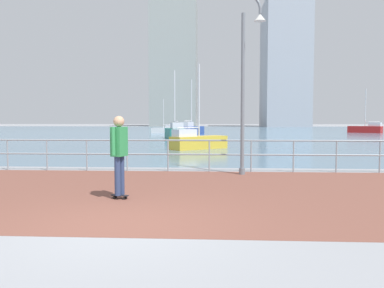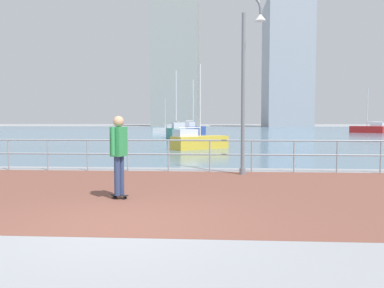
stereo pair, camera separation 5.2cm
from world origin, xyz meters
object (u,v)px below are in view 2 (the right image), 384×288
(lamppost, at_px, (248,75))
(sailboat_gray, at_px, (368,129))
(sailboat_ivory, at_px, (166,130))
(sailboat_red, at_px, (193,130))
(sailboat_white, at_px, (198,141))
(skateboarder, at_px, (119,149))
(sailboat_teal, at_px, (176,132))

(lamppost, height_order, sailboat_gray, sailboat_gray)
(sailboat_ivory, bearing_deg, sailboat_red, -56.56)
(lamppost, xyz_separation_m, sailboat_white, (-2.02, 10.56, -2.65))
(skateboarder, xyz_separation_m, sailboat_white, (1.11, 14.45, -0.62))
(lamppost, height_order, sailboat_red, sailboat_red)
(lamppost, height_order, sailboat_teal, sailboat_teal)
(skateboarder, relative_size, sailboat_gray, 0.31)
(sailboat_gray, distance_m, sailboat_teal, 29.83)
(sailboat_ivory, height_order, sailboat_teal, sailboat_teal)
(sailboat_white, bearing_deg, sailboat_teal, 101.82)
(lamppost, bearing_deg, sailboat_gray, 64.18)
(sailboat_red, bearing_deg, sailboat_white, -85.66)
(sailboat_red, bearing_deg, lamppost, -83.49)
(lamppost, distance_m, skateboarder, 5.39)
(skateboarder, height_order, sailboat_ivory, sailboat_ivory)
(sailboat_gray, bearing_deg, sailboat_ivory, -174.39)
(skateboarder, bearing_deg, sailboat_ivory, 95.99)
(lamppost, xyz_separation_m, sailboat_teal, (-4.60, 22.90, -2.53))
(sailboat_gray, bearing_deg, lamppost, -115.82)
(sailboat_teal, bearing_deg, skateboarder, -86.84)
(skateboarder, distance_m, sailboat_red, 35.82)
(sailboat_teal, distance_m, sailboat_white, 12.61)
(sailboat_red, bearing_deg, sailboat_gray, 20.10)
(skateboarder, height_order, sailboat_red, sailboat_red)
(sailboat_teal, bearing_deg, sailboat_gray, 35.94)
(skateboarder, bearing_deg, sailboat_gray, 62.89)
(skateboarder, bearing_deg, sailboat_teal, 93.16)
(sailboat_gray, bearing_deg, skateboarder, -117.11)
(sailboat_red, xyz_separation_m, sailboat_white, (1.62, -21.36, -0.13))
(sailboat_gray, distance_m, sailboat_white, 36.83)
(sailboat_teal, bearing_deg, sailboat_white, -78.18)
(sailboat_teal, bearing_deg, sailboat_red, 83.92)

